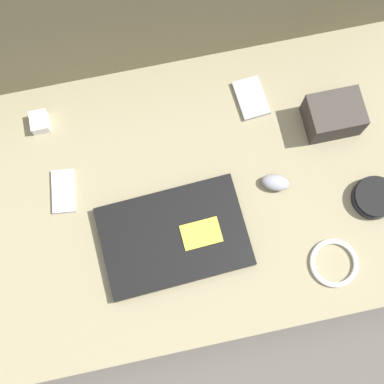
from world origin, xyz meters
name	(u,v)px	position (x,y,z in m)	size (l,w,h in m)	color
ground_plane	(192,204)	(0.00, 0.00, 0.00)	(8.00, 8.00, 0.00)	#4C4742
couch_seat	(192,199)	(0.00, 0.00, 0.05)	(1.19, 0.70, 0.11)	#847A5B
laptop	(174,237)	(-0.06, -0.09, 0.12)	(0.35, 0.24, 0.03)	black
computer_mouse	(275,182)	(0.20, -0.02, 0.12)	(0.08, 0.06, 0.03)	gray
speaker_puck	(374,197)	(0.42, -0.10, 0.12)	(0.10, 0.10, 0.03)	black
phone_silver	(251,98)	(0.20, 0.21, 0.12)	(0.08, 0.11, 0.01)	#99999E
phone_black	(64,191)	(-0.30, 0.07, 0.11)	(0.07, 0.11, 0.01)	#B7B7BC
camera_pouch	(333,115)	(0.37, 0.11, 0.15)	(0.13, 0.10, 0.08)	#38332D
charger_brick	(40,122)	(-0.33, 0.25, 0.13)	(0.04, 0.05, 0.03)	silver
cable_coil	(334,263)	(0.29, -0.23, 0.12)	(0.11, 0.11, 0.01)	white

